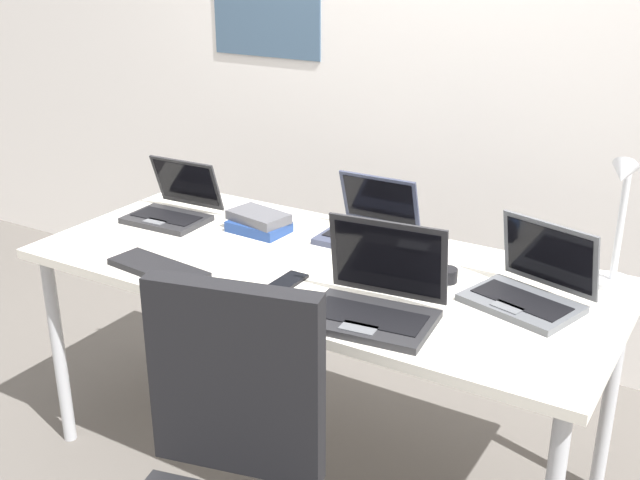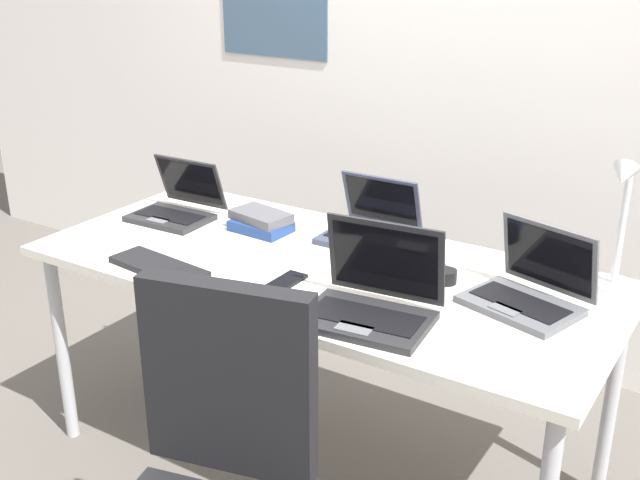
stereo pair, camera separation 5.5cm
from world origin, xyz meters
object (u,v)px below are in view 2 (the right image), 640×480
at_px(laptop_near_lamp, 372,301).
at_px(headphones, 422,272).
at_px(laptop_front_left, 176,206).
at_px(computer_mouse, 247,291).
at_px(desk_lamp, 620,226).
at_px(book_stack, 261,222).
at_px(laptop_near_mouse, 369,228).
at_px(external_keyboard, 159,267).
at_px(laptop_back_right, 529,290).
at_px(cell_phone, 286,282).

relative_size(laptop_near_lamp, headphones, 1.67).
height_order(laptop_front_left, computer_mouse, laptop_front_left).
distance_m(desk_lamp, book_stack, 1.14).
bearing_deg(laptop_front_left, desk_lamp, 7.56).
height_order(laptop_near_mouse, computer_mouse, laptop_near_mouse).
xyz_separation_m(laptop_near_lamp, book_stack, (-0.63, 0.36, -0.02)).
xyz_separation_m(desk_lamp, external_keyboard, (-1.19, -0.57, -0.19)).
bearing_deg(laptop_near_lamp, desk_lamp, 45.43).
bearing_deg(laptop_back_right, laptop_front_left, 179.25).
xyz_separation_m(external_keyboard, computer_mouse, (0.34, -0.01, 0.01)).
relative_size(desk_lamp, laptop_front_left, 1.41).
bearing_deg(cell_phone, computer_mouse, -105.93).
bearing_deg(headphones, laptop_back_right, -2.85).
relative_size(laptop_back_right, laptop_near_lamp, 0.98).
bearing_deg(cell_phone, book_stack, 136.61).
bearing_deg(computer_mouse, laptop_front_left, -179.37).
relative_size(laptop_near_mouse, book_stack, 1.28).
height_order(laptop_near_lamp, external_keyboard, laptop_near_lamp).
xyz_separation_m(laptop_front_left, headphones, (0.96, -0.00, -0.03)).
height_order(external_keyboard, cell_phone, external_keyboard).
relative_size(desk_lamp, laptop_near_lamp, 1.12).
distance_m(headphones, book_stack, 0.63).
distance_m(laptop_back_right, computer_mouse, 0.77).
height_order(external_keyboard, book_stack, book_stack).
bearing_deg(external_keyboard, cell_phone, 25.21).
relative_size(external_keyboard, computer_mouse, 3.44).
bearing_deg(laptop_near_mouse, laptop_near_lamp, -60.32).
xyz_separation_m(laptop_near_mouse, headphones, (0.28, -0.18, -0.03)).
xyz_separation_m(laptop_front_left, laptop_near_lamp, (0.96, -0.31, 0.01)).
bearing_deg(external_keyboard, computer_mouse, 5.50).
bearing_deg(external_keyboard, desk_lamp, 32.29).
height_order(laptop_back_right, external_keyboard, laptop_back_right).
relative_size(laptop_near_lamp, computer_mouse, 3.72).
relative_size(desk_lamp, laptop_near_mouse, 1.41).
bearing_deg(headphones, external_keyboard, -151.30).
height_order(desk_lamp, external_keyboard, desk_lamp).
xyz_separation_m(laptop_near_mouse, book_stack, (-0.35, -0.13, -0.01)).
xyz_separation_m(laptop_back_right, cell_phone, (-0.64, -0.24, -0.04)).
xyz_separation_m(cell_phone, book_stack, (-0.31, 0.31, 0.03)).
height_order(cell_phone, headphones, headphones).
bearing_deg(desk_lamp, headphones, -158.51).
height_order(desk_lamp, laptop_front_left, desk_lamp).
height_order(computer_mouse, book_stack, book_stack).
bearing_deg(laptop_near_lamp, headphones, 89.73).
distance_m(desk_lamp, laptop_back_right, 0.31).
height_order(laptop_near_lamp, book_stack, laptop_near_lamp).
distance_m(computer_mouse, cell_phone, 0.14).
relative_size(desk_lamp, cell_phone, 2.94).
bearing_deg(laptop_front_left, laptop_back_right, -0.75).
bearing_deg(desk_lamp, laptop_back_right, -128.92).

